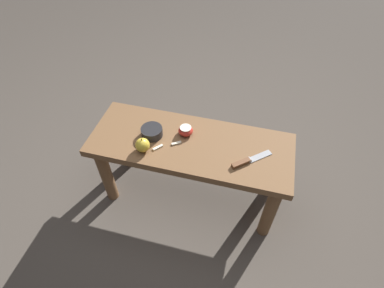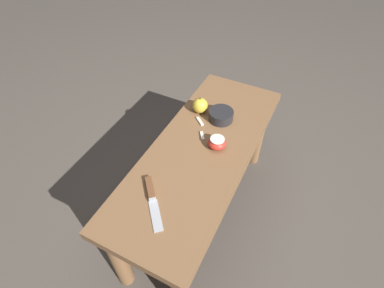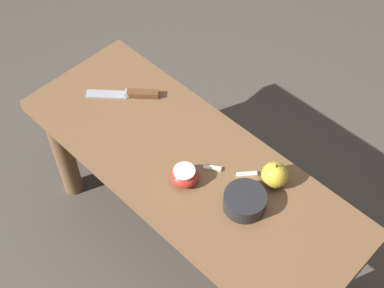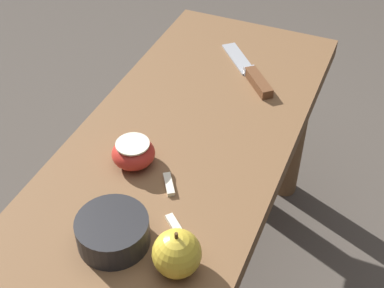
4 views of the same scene
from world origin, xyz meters
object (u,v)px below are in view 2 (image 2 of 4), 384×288
(knife, at_px, (152,195))
(apple_whole, at_px, (200,105))
(apple_cut, at_px, (217,143))
(wooden_bench, at_px, (201,164))
(bowl, at_px, (222,116))

(knife, distance_m, apple_whole, 0.51)
(apple_cut, bearing_deg, wooden_bench, 126.98)
(wooden_bench, height_order, apple_whole, apple_whole)
(apple_whole, height_order, bowl, apple_whole)
(wooden_bench, height_order, bowl, bowl)
(knife, xyz_separation_m, bowl, (0.50, -0.06, 0.02))
(knife, bearing_deg, apple_cut, 120.07)
(wooden_bench, height_order, apple_cut, apple_cut)
(wooden_bench, height_order, knife, knife)
(wooden_bench, distance_m, apple_whole, 0.27)
(wooden_bench, distance_m, knife, 0.31)
(wooden_bench, xyz_separation_m, bowl, (0.21, -0.00, 0.12))
(apple_cut, bearing_deg, apple_whole, 42.88)
(apple_whole, xyz_separation_m, bowl, (-0.01, -0.11, -0.01))
(apple_cut, distance_m, bowl, 0.17)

